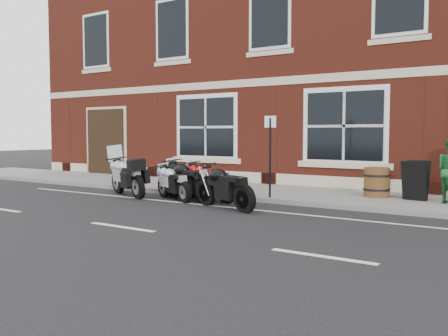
{
  "coord_description": "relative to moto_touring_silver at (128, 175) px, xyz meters",
  "views": [
    {
      "loc": [
        6.74,
        -9.6,
        1.76
      ],
      "look_at": [
        -0.79,
        1.6,
        0.81
      ],
      "focal_mm": 40.0,
      "sensor_mm": 36.0,
      "label": 1
    }
  ],
  "objects": [
    {
      "name": "parking_sign",
      "position": [
        3.94,
        1.1,
        0.74
      ],
      "size": [
        0.29,
        0.1,
        2.08
      ],
      "rotation": [
        0.0,
        0.0,
        0.29
      ],
      "color": "black",
      "rests_on": "sidewalk"
    },
    {
      "name": "ground",
      "position": [
        3.28,
        -0.45,
        -0.58
      ],
      "size": [
        80.0,
        80.0,
        0.0
      ],
      "primitive_type": "plane",
      "color": "black",
      "rests_on": "ground"
    },
    {
      "name": "kerb",
      "position": [
        3.28,
        0.97,
        -0.52
      ],
      "size": [
        30.0,
        0.16,
        0.12
      ],
      "primitive_type": "cube",
      "color": "slate",
      "rests_on": "ground"
    },
    {
      "name": "pub_building",
      "position": [
        3.28,
        10.05,
        5.42
      ],
      "size": [
        24.0,
        12.0,
        12.0
      ],
      "primitive_type": "cube",
      "color": "maroon",
      "rests_on": "ground"
    },
    {
      "name": "moto_sport_red",
      "position": [
        2.44,
        0.48,
        -0.05
      ],
      "size": [
        1.99,
        0.63,
        0.91
      ],
      "rotation": [
        0.0,
        0.0,
        1.32
      ],
      "color": "black",
      "rests_on": "ground"
    },
    {
      "name": "barrel_planter",
      "position": [
        6.16,
        2.74,
        -0.08
      ],
      "size": [
        0.68,
        0.68,
        0.76
      ],
      "color": "#473513",
      "rests_on": "sidewalk"
    },
    {
      "name": "moto_sport_black",
      "position": [
        1.98,
        0.18,
        -0.03
      ],
      "size": [
        2.04,
        0.89,
        0.96
      ],
      "rotation": [
        0.0,
        0.0,
        1.2
      ],
      "color": "black",
      "rests_on": "ground"
    },
    {
      "name": "sidewalk",
      "position": [
        3.28,
        2.55,
        -0.52
      ],
      "size": [
        30.0,
        3.0,
        0.12
      ],
      "primitive_type": "cube",
      "color": "slate",
      "rests_on": "ground"
    },
    {
      "name": "moto_naked_black",
      "position": [
        3.59,
        -0.48,
        -0.04
      ],
      "size": [
        2.02,
        0.79,
        0.94
      ],
      "rotation": [
        0.0,
        0.0,
        1.25
      ],
      "color": "black",
      "rests_on": "ground"
    },
    {
      "name": "moto_touring_silver",
      "position": [
        0.0,
        0.0,
        0.0
      ],
      "size": [
        2.03,
        1.0,
        1.42
      ],
      "rotation": [
        0.0,
        0.0,
        1.16
      ],
      "color": "black",
      "rests_on": "ground"
    },
    {
      "name": "moto_sport_silver",
      "position": [
        1.65,
        0.05,
        -0.1
      ],
      "size": [
        1.72,
        0.89,
        0.83
      ],
      "rotation": [
        0.0,
        0.0,
        1.13
      ],
      "color": "black",
      "rests_on": "ground"
    },
    {
      "name": "a_board_sign",
      "position": [
        7.14,
        2.63,
        0.03
      ],
      "size": [
        0.62,
        0.45,
        0.97
      ],
      "primitive_type": null,
      "rotation": [
        0.0,
        0.0,
        -0.1
      ],
      "color": "black",
      "rests_on": "sidewalk"
    }
  ]
}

